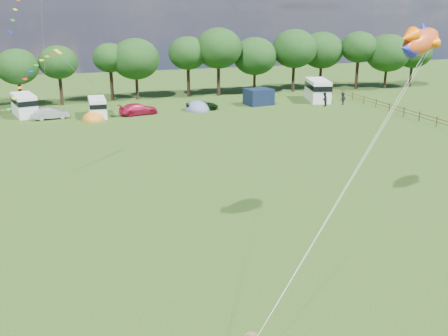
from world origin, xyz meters
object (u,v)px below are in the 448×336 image
object	(u,v)px
car_d	(202,105)
campervan_d	(318,89)
campervan_c	(97,107)
tent_greyblue	(198,110)
campervan_b	(24,104)
car_c	(138,109)
fish_kite	(418,42)
car_b	(51,113)
walker_a	(324,99)
walker_b	(343,99)
tent_orange	(94,120)

from	to	relation	value
car_d	campervan_d	size ratio (longest dim) A/B	0.65
campervan_c	tent_greyblue	size ratio (longest dim) A/B	1.29
campervan_b	car_d	bearing A→B (deg)	-111.89
car_c	tent_greyblue	size ratio (longest dim) A/B	1.28
car_d	fish_kite	size ratio (longest dim) A/B	1.07
campervan_d	fish_kite	world-z (taller)	fish_kite
car_b	car_c	world-z (taller)	car_c
car_d	tent_greyblue	distance (m)	0.91
tent_greyblue	fish_kite	world-z (taller)	fish_kite
tent_greyblue	car_c	bearing A→B (deg)	-176.61
walker_a	car_c	bearing A→B (deg)	-45.70
campervan_d	walker_a	world-z (taller)	campervan_d
walker_b	campervan_b	bearing A→B (deg)	-28.02
campervan_b	fish_kite	size ratio (longest dim) A/B	1.44
campervan_b	walker_a	size ratio (longest dim) A/B	3.07
car_b	tent_greyblue	world-z (taller)	car_b
campervan_b	campervan_d	bearing A→B (deg)	-106.24
car_b	tent_greyblue	size ratio (longest dim) A/B	1.04
campervan_d	fish_kite	size ratio (longest dim) A/B	1.64
campervan_b	campervan_d	world-z (taller)	campervan_d
car_b	tent_orange	bearing A→B (deg)	-124.22
car_d	walker_a	xyz separation A→B (m)	(16.82, -2.89, 0.37)
car_c	tent_orange	xyz separation A→B (m)	(-5.77, -1.72, -0.70)
car_c	fish_kite	size ratio (longest dim) A/B	1.16
campervan_b	tent_orange	world-z (taller)	campervan_b
car_d	walker_b	world-z (taller)	walker_b
campervan_d	tent_greyblue	bearing A→B (deg)	109.78
car_b	car_c	bearing A→B (deg)	-101.39
car_b	walker_b	xyz separation A→B (m)	(39.12, -2.83, 0.21)
car_c	fish_kite	bearing A→B (deg)	-176.54
car_b	car_c	xyz separation A→B (m)	(10.63, -0.72, 0.03)
car_c	campervan_c	xyz separation A→B (m)	(-5.06, 0.41, 0.54)
car_d	tent_greyblue	size ratio (longest dim) A/B	1.17
car_c	campervan_b	world-z (taller)	campervan_b
campervan_b	fish_kite	distance (m)	50.42
fish_kite	walker_b	size ratio (longest dim) A/B	2.30
tent_orange	campervan_b	bearing A→B (deg)	144.96
car_c	campervan_b	xyz separation A→B (m)	(-13.84, 3.94, 0.74)
car_b	campervan_c	xyz separation A→B (m)	(5.56, -0.30, 0.58)
car_c	fish_kite	distance (m)	41.81
campervan_c	campervan_b	bearing A→B (deg)	69.04
campervan_d	tent_orange	size ratio (longest dim) A/B	2.21
campervan_b	fish_kite	world-z (taller)	fish_kite
campervan_d	fish_kite	bearing A→B (deg)	173.87
fish_kite	walker_a	world-z (taller)	fish_kite
campervan_d	walker_b	size ratio (longest dim) A/B	3.78
fish_kite	tent_greyblue	bearing A→B (deg)	69.15
fish_kite	car_b	bearing A→B (deg)	93.45
tent_orange	car_b	bearing A→B (deg)	153.31
car_d	campervan_c	distance (m)	13.75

